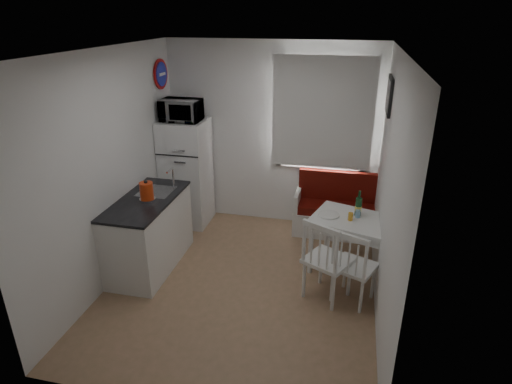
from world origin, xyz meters
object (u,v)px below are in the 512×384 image
at_px(bench, 338,214).
at_px(kettle, 147,191).
at_px(fridge, 187,173).
at_px(chair_right, 355,261).
at_px(microwave, 181,110).
at_px(dining_table, 354,225).
at_px(wine_bottle, 359,203).
at_px(kitchen_counter, 149,232).
at_px(chair_left, 328,254).

relative_size(bench, kettle, 4.94).
relative_size(bench, fridge, 0.79).
xyz_separation_m(bench, kettle, (-2.16, -1.40, 0.73)).
xyz_separation_m(chair_right, microwave, (-2.43, 1.45, 1.15)).
xyz_separation_m(dining_table, wine_bottle, (0.03, 0.10, 0.24)).
bearing_deg(chair_right, kitchen_counter, -162.75).
bearing_deg(microwave, chair_left, -34.16).
relative_size(dining_table, microwave, 2.06).
height_order(chair_left, kettle, kettle).
relative_size(kettle, wine_bottle, 0.79).
relative_size(chair_left, kettle, 2.44).
relative_size(kitchen_counter, fridge, 0.85).
height_order(dining_table, kettle, kettle).
height_order(chair_left, wine_bottle, wine_bottle).
bearing_deg(kettle, dining_table, 10.80).
xyz_separation_m(chair_right, wine_bottle, (0.00, 0.76, 0.32)).
distance_m(chair_right, microwave, 3.05).
distance_m(kitchen_counter, dining_table, 2.46).
distance_m(kitchen_counter, fridge, 1.28).
bearing_deg(fridge, wine_bottle, -16.91).
bearing_deg(dining_table, microwave, 178.48).
relative_size(chair_left, fridge, 0.39).
bearing_deg(kitchen_counter, wine_bottle, 11.66).
xyz_separation_m(chair_left, microwave, (-2.15, 1.46, 1.10)).
distance_m(microwave, kettle, 1.41).
height_order(bench, kettle, kettle).
bearing_deg(bench, kitchen_counter, -148.58).
distance_m(chair_right, fridge, 2.86).
bearing_deg(kettle, kitchen_counter, 136.69).
relative_size(chair_left, microwave, 1.14).
bearing_deg(fridge, microwave, -90.00).
bearing_deg(kettle, fridge, 91.33).
relative_size(chair_right, kettle, 2.15).
relative_size(chair_right, microwave, 1.00).
relative_size(kitchen_counter, chair_right, 2.46).
xyz_separation_m(dining_table, kettle, (-2.37, -0.45, 0.39)).
height_order(dining_table, chair_right, chair_right).
bearing_deg(wine_bottle, chair_right, -90.00).
height_order(kitchen_counter, wine_bottle, kitchen_counter).
distance_m(chair_left, kettle, 2.17).
bearing_deg(dining_table, wine_bottle, 89.70).
height_order(chair_left, fridge, fridge).
relative_size(microwave, wine_bottle, 1.70).
height_order(microwave, kettle, microwave).
xyz_separation_m(kitchen_counter, dining_table, (2.42, 0.41, 0.17)).
height_order(kitchen_counter, chair_right, kitchen_counter).
relative_size(chair_right, wine_bottle, 1.71).
bearing_deg(bench, wine_bottle, -74.49).
distance_m(fridge, microwave, 0.92).
bearing_deg(wine_bottle, kitchen_counter, -168.34).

